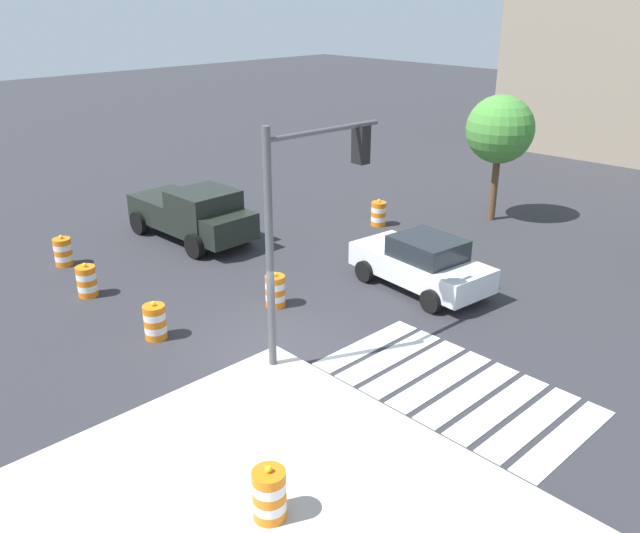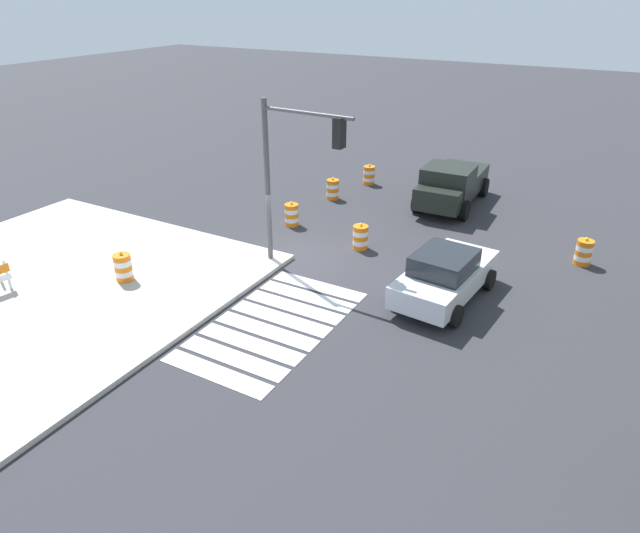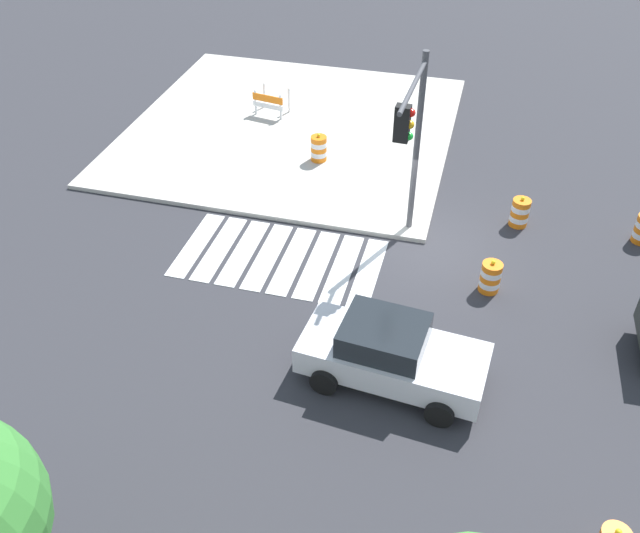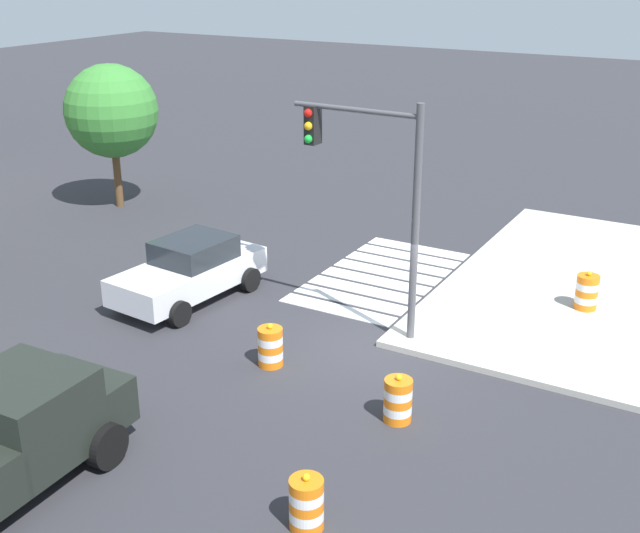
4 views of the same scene
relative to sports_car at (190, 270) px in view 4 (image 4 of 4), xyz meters
The scene contains 10 objects.
ground_plane 5.59m from the sports_car, 91.01° to the right, with size 120.00×120.00×0.00m, color #2D2D33.
crosswalk_stripes 5.46m from the sports_car, 43.74° to the right, with size 5.85×3.20×0.02m.
sports_car is the anchor object (origin of this frame).
pickup_truck 8.44m from the sports_car, 163.27° to the right, with size 5.20×2.46×1.92m.
traffic_barrel_crosswalk_end 7.79m from the sports_car, 110.53° to the right, with size 0.56×0.56×1.02m.
traffic_barrel_median_far 9.71m from the sports_car, 130.76° to the right, with size 0.56×0.56×1.02m.
traffic_barrel_far_curb 4.41m from the sports_car, 118.08° to the right, with size 0.56×0.56×1.02m.
traffic_barrel_on_sidewalk 10.25m from the sports_car, 65.65° to the right, with size 0.56×0.56×1.02m.
traffic_light_pole 5.90m from the sports_car, 83.88° to the right, with size 0.48×3.29×5.50m.
street_tree_streetside_near 9.60m from the sports_car, 54.66° to the left, with size 3.26×3.26×5.10m.
Camera 4 is at (-15.15, -7.18, 8.59)m, focal length 44.79 mm.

